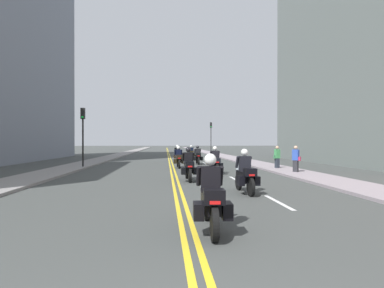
% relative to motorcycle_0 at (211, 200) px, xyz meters
% --- Properties ---
extents(ground_plane, '(264.00, 264.00, 0.00)m').
position_rel_motorcycle_0_xyz_m(ground_plane, '(-0.47, 42.93, -0.66)').
color(ground_plane, '#3E413F').
extents(sidewalk_left, '(2.42, 144.00, 0.12)m').
position_rel_motorcycle_0_xyz_m(sidewalk_left, '(-7.73, 42.93, -0.60)').
color(sidewalk_left, gray).
rests_on(sidewalk_left, ground).
extents(sidewalk_right, '(2.42, 144.00, 0.12)m').
position_rel_motorcycle_0_xyz_m(sidewalk_right, '(6.79, 42.93, -0.60)').
color(sidewalk_right, gray).
rests_on(sidewalk_right, ground).
extents(centreline_yellow_inner, '(0.12, 132.00, 0.01)m').
position_rel_motorcycle_0_xyz_m(centreline_yellow_inner, '(-0.59, 42.93, -0.66)').
color(centreline_yellow_inner, yellow).
rests_on(centreline_yellow_inner, ground).
extents(centreline_yellow_outer, '(0.12, 132.00, 0.01)m').
position_rel_motorcycle_0_xyz_m(centreline_yellow_outer, '(-0.35, 42.93, -0.66)').
color(centreline_yellow_outer, yellow).
rests_on(centreline_yellow_outer, ground).
extents(lane_dashes_white, '(0.14, 56.40, 0.01)m').
position_rel_motorcycle_0_xyz_m(lane_dashes_white, '(2.55, 23.93, -0.66)').
color(lane_dashes_white, silver).
rests_on(lane_dashes_white, ground).
extents(building_left_1, '(8.63, 21.63, 25.88)m').
position_rel_motorcycle_0_xyz_m(building_left_1, '(-17.94, 27.25, 12.28)').
color(building_left_1, slate).
rests_on(building_left_1, ground).
extents(building_right_1, '(6.19, 19.99, 26.88)m').
position_rel_motorcycle_0_xyz_m(building_right_1, '(15.77, 20.37, 12.78)').
color(building_right_1, slate).
rests_on(building_right_1, ground).
extents(motorcycle_0, '(0.78, 2.31, 1.62)m').
position_rel_motorcycle_0_xyz_m(motorcycle_0, '(0.00, 0.00, 0.00)').
color(motorcycle_0, black).
rests_on(motorcycle_0, ground).
extents(motorcycle_1, '(0.78, 2.12, 1.63)m').
position_rel_motorcycle_0_xyz_m(motorcycle_1, '(1.95, 4.62, 0.01)').
color(motorcycle_1, black).
rests_on(motorcycle_1, ground).
extents(motorcycle_2, '(0.77, 2.32, 1.65)m').
position_rel_motorcycle_0_xyz_m(motorcycle_2, '(0.16, 8.54, 0.01)').
color(motorcycle_2, black).
rests_on(motorcycle_2, ground).
extents(motorcycle_3, '(0.76, 2.20, 1.65)m').
position_rel_motorcycle_0_xyz_m(motorcycle_3, '(1.99, 11.66, 0.01)').
color(motorcycle_3, black).
rests_on(motorcycle_3, ground).
extents(motorcycle_4, '(0.77, 2.24, 1.61)m').
position_rel_motorcycle_0_xyz_m(motorcycle_4, '(0.01, 16.23, 0.00)').
color(motorcycle_4, black).
rests_on(motorcycle_4, ground).
extents(motorcycle_5, '(0.76, 2.26, 1.61)m').
position_rel_motorcycle_0_xyz_m(motorcycle_5, '(1.80, 19.91, -0.01)').
color(motorcycle_5, black).
rests_on(motorcycle_5, ground).
extents(motorcycle_6, '(0.78, 2.16, 1.64)m').
position_rel_motorcycle_0_xyz_m(motorcycle_6, '(0.21, 23.52, -0.00)').
color(motorcycle_6, black).
rests_on(motorcycle_6, ground).
extents(motorcycle_7, '(0.76, 2.28, 1.58)m').
position_rel_motorcycle_0_xyz_m(motorcycle_7, '(1.89, 27.70, -0.01)').
color(motorcycle_7, black).
rests_on(motorcycle_7, ground).
extents(traffic_light_near, '(0.28, 0.38, 4.37)m').
position_rel_motorcycle_0_xyz_m(traffic_light_near, '(-6.92, 16.59, 2.36)').
color(traffic_light_near, black).
rests_on(traffic_light_near, ground).
extents(traffic_light_far, '(0.28, 0.38, 4.95)m').
position_rel_motorcycle_0_xyz_m(traffic_light_far, '(5.98, 40.38, 2.73)').
color(traffic_light_far, black).
rests_on(traffic_light_far, ground).
extents(pedestrian_0, '(0.43, 0.47, 1.67)m').
position_rel_motorcycle_0_xyz_m(pedestrian_0, '(6.75, 11.29, 0.20)').
color(pedestrian_0, '#29292E').
rests_on(pedestrian_0, ground).
extents(pedestrian_1, '(0.51, 0.34, 1.63)m').
position_rel_motorcycle_0_xyz_m(pedestrian_1, '(6.66, 14.13, 0.18)').
color(pedestrian_1, '#262D37').
rests_on(pedestrian_1, ground).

